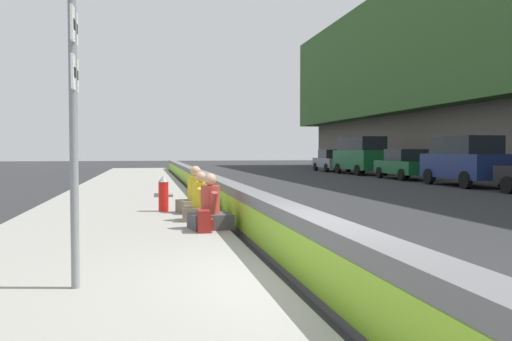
{
  "coord_description": "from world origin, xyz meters",
  "views": [
    {
      "loc": [
        -5.65,
        1.94,
        1.62
      ],
      "look_at": [
        8.8,
        -1.08,
        1.06
      ],
      "focal_mm": 36.42,
      "sensor_mm": 36.0,
      "label": 1
    }
  ],
  "objects_px": {
    "fire_hydrant": "(163,193)",
    "parked_car_fourth": "(465,160)",
    "backpack": "(204,222)",
    "parked_car_midline": "(405,164)",
    "parked_car_farther": "(332,160)",
    "seated_person_rear": "(196,198)",
    "parked_car_far": "(361,155)",
    "route_sign_post": "(74,93)",
    "seated_person_middle": "(201,205)",
    "seated_person_foreground": "(210,211)"
  },
  "relations": [
    {
      "from": "seated_person_foreground",
      "to": "route_sign_post",
      "type": "bearing_deg",
      "value": 154.15
    },
    {
      "from": "route_sign_post",
      "to": "fire_hydrant",
      "type": "bearing_deg",
      "value": -9.22
    },
    {
      "from": "fire_hydrant",
      "to": "seated_person_foreground",
      "type": "relative_size",
      "value": 0.84
    },
    {
      "from": "backpack",
      "to": "parked_car_fourth",
      "type": "height_order",
      "value": "parked_car_fourth"
    },
    {
      "from": "seated_person_foreground",
      "to": "parked_car_farther",
      "type": "bearing_deg",
      "value": -24.25
    },
    {
      "from": "fire_hydrant",
      "to": "backpack",
      "type": "relative_size",
      "value": 2.2
    },
    {
      "from": "parked_car_farther",
      "to": "backpack",
      "type": "bearing_deg",
      "value": 155.81
    },
    {
      "from": "fire_hydrant",
      "to": "parked_car_far",
      "type": "bearing_deg",
      "value": -34.25
    },
    {
      "from": "parked_car_midline",
      "to": "parked_car_farther",
      "type": "bearing_deg",
      "value": 0.42
    },
    {
      "from": "seated_person_foreground",
      "to": "parked_car_fourth",
      "type": "height_order",
      "value": "parked_car_fourth"
    },
    {
      "from": "fire_hydrant",
      "to": "seated_person_middle",
      "type": "height_order",
      "value": "seated_person_middle"
    },
    {
      "from": "fire_hydrant",
      "to": "backpack",
      "type": "xyz_separation_m",
      "value": [
        -3.47,
        -0.63,
        -0.25
      ]
    },
    {
      "from": "seated_person_rear",
      "to": "backpack",
      "type": "relative_size",
      "value": 2.8
    },
    {
      "from": "seated_person_foreground",
      "to": "parked_car_far",
      "type": "xyz_separation_m",
      "value": [
        23.42,
        -13.09,
        0.88
      ]
    },
    {
      "from": "parked_car_far",
      "to": "backpack",
      "type": "bearing_deg",
      "value": 150.94
    },
    {
      "from": "seated_person_rear",
      "to": "parked_car_farther",
      "type": "bearing_deg",
      "value": -26.43
    },
    {
      "from": "fire_hydrant",
      "to": "parked_car_fourth",
      "type": "bearing_deg",
      "value": -58.86
    },
    {
      "from": "route_sign_post",
      "to": "backpack",
      "type": "distance_m",
      "value": 4.39
    },
    {
      "from": "route_sign_post",
      "to": "parked_car_fourth",
      "type": "height_order",
      "value": "route_sign_post"
    },
    {
      "from": "parked_car_far",
      "to": "parked_car_farther",
      "type": "relative_size",
      "value": 1.13
    },
    {
      "from": "parked_car_midline",
      "to": "parked_car_farther",
      "type": "xyz_separation_m",
      "value": [
        11.7,
        0.09,
        0.0
      ]
    },
    {
      "from": "backpack",
      "to": "parked_car_far",
      "type": "xyz_separation_m",
      "value": [
        23.85,
        -13.25,
        1.02
      ]
    },
    {
      "from": "seated_person_rear",
      "to": "parked_car_farther",
      "type": "xyz_separation_m",
      "value": [
        26.25,
        -13.05,
        0.37
      ]
    },
    {
      "from": "seated_person_rear",
      "to": "parked_car_far",
      "type": "distance_m",
      "value": 24.6
    },
    {
      "from": "parked_car_midline",
      "to": "backpack",
      "type": "bearing_deg",
      "value": 143.04
    },
    {
      "from": "seated_person_middle",
      "to": "backpack",
      "type": "relative_size",
      "value": 2.6
    },
    {
      "from": "parked_car_midline",
      "to": "parked_car_farther",
      "type": "height_order",
      "value": "same"
    },
    {
      "from": "seated_person_foreground",
      "to": "seated_person_middle",
      "type": "distance_m",
      "value": 1.2
    },
    {
      "from": "seated_person_middle",
      "to": "parked_car_fourth",
      "type": "bearing_deg",
      "value": -52.09
    },
    {
      "from": "parked_car_fourth",
      "to": "parked_car_midline",
      "type": "height_order",
      "value": "parked_car_fourth"
    },
    {
      "from": "parked_car_far",
      "to": "seated_person_foreground",
      "type": "bearing_deg",
      "value": 150.79
    },
    {
      "from": "parked_car_farther",
      "to": "parked_car_midline",
      "type": "bearing_deg",
      "value": -179.58
    },
    {
      "from": "backpack",
      "to": "parked_car_midline",
      "type": "bearing_deg",
      "value": -36.96
    },
    {
      "from": "seated_person_rear",
      "to": "parked_car_far",
      "type": "relative_size",
      "value": 0.22
    },
    {
      "from": "fire_hydrant",
      "to": "parked_car_far",
      "type": "distance_m",
      "value": 24.67
    },
    {
      "from": "backpack",
      "to": "parked_car_fourth",
      "type": "xyz_separation_m",
      "value": [
        11.8,
        -13.17,
        0.85
      ]
    },
    {
      "from": "backpack",
      "to": "seated_person_rear",
      "type": "bearing_deg",
      "value": -2.21
    },
    {
      "from": "seated_person_foreground",
      "to": "parked_car_fourth",
      "type": "distance_m",
      "value": 17.29
    },
    {
      "from": "backpack",
      "to": "parked_car_farther",
      "type": "distance_m",
      "value": 32.14
    },
    {
      "from": "fire_hydrant",
      "to": "seated_person_rear",
      "type": "xyz_separation_m",
      "value": [
        -0.41,
        -0.75,
        -0.1
      ]
    },
    {
      "from": "route_sign_post",
      "to": "fire_hydrant",
      "type": "relative_size",
      "value": 4.09
    },
    {
      "from": "route_sign_post",
      "to": "parked_car_far",
      "type": "distance_m",
      "value": 31.25
    },
    {
      "from": "parked_car_midline",
      "to": "fire_hydrant",
      "type": "bearing_deg",
      "value": 135.54
    },
    {
      "from": "seated_person_foreground",
      "to": "parked_car_farther",
      "type": "distance_m",
      "value": 31.68
    },
    {
      "from": "seated_person_foreground",
      "to": "seated_person_rear",
      "type": "height_order",
      "value": "seated_person_rear"
    },
    {
      "from": "route_sign_post",
      "to": "seated_person_rear",
      "type": "height_order",
      "value": "route_sign_post"
    },
    {
      "from": "seated_person_middle",
      "to": "seated_person_rear",
      "type": "relative_size",
      "value": 0.93
    },
    {
      "from": "route_sign_post",
      "to": "seated_person_foreground",
      "type": "xyz_separation_m",
      "value": [
        3.97,
        -1.93,
        -1.76
      ]
    },
    {
      "from": "backpack",
      "to": "seated_person_middle",
      "type": "bearing_deg",
      "value": -3.57
    },
    {
      "from": "route_sign_post",
      "to": "parked_car_far",
      "type": "bearing_deg",
      "value": -28.73
    }
  ]
}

